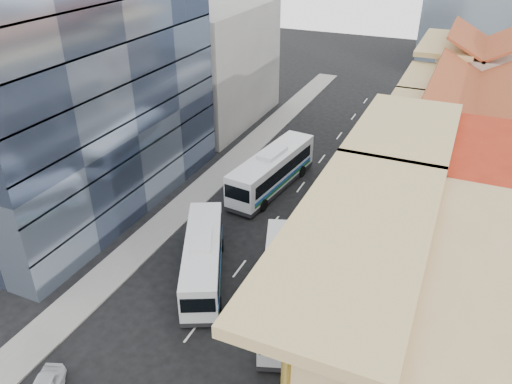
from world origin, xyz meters
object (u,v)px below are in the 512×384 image
at_px(bus_left_near, 203,257).
at_px(shophouse_tan, 428,370).
at_px(office_tower, 64,35).
at_px(bus_left_far, 272,170).
at_px(bus_right, 283,285).

bearing_deg(bus_left_near, shophouse_tan, -52.77).
distance_m(office_tower, bus_left_near, 20.86).
distance_m(shophouse_tan, office_tower, 35.19).
height_order(office_tower, bus_left_far, office_tower).
bearing_deg(bus_left_far, bus_left_near, -80.79).
relative_size(office_tower, bus_left_far, 2.41).
bearing_deg(bus_right, bus_left_far, 95.44).
distance_m(shophouse_tan, bus_left_far, 28.37).
xyz_separation_m(shophouse_tan, bus_right, (-9.52, 7.40, -4.13)).
distance_m(bus_left_near, bus_right, 6.52).
height_order(shophouse_tan, bus_right, shophouse_tan).
bearing_deg(bus_right, office_tower, 143.73).
bearing_deg(bus_right, bus_left_near, 154.44).
xyz_separation_m(office_tower, bus_right, (21.48, -6.60, -13.13)).
xyz_separation_m(bus_left_near, bus_left_far, (-0.54, 14.57, 0.25)).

